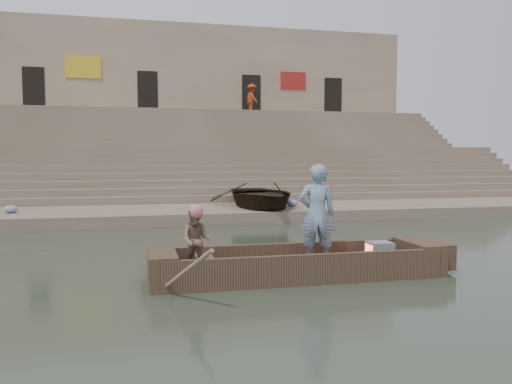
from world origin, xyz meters
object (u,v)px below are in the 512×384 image
object	(u,v)px
main_rowboat	(298,272)
pedestrian	(252,98)
standing_man	(317,214)
beached_rowboat	(260,195)
rowing_man	(197,240)
television	(379,252)

from	to	relation	value
main_rowboat	pedestrian	xyz separation A→B (m)	(4.58, 24.27, 6.04)
standing_man	beached_rowboat	distance (m)	9.32
rowing_man	television	size ratio (longest dim) A/B	2.54
rowing_man	beached_rowboat	distance (m)	10.09
rowing_man	pedestrian	world-z (taller)	pedestrian
television	pedestrian	xyz separation A→B (m)	(2.89, 24.27, 5.73)
beached_rowboat	standing_man	bearing A→B (deg)	-99.30
rowing_man	television	bearing A→B (deg)	18.20
standing_man	pedestrian	world-z (taller)	pedestrian
television	beached_rowboat	xyz separation A→B (m)	(-0.15, 9.38, 0.45)
main_rowboat	rowing_man	world-z (taller)	rowing_man
standing_man	rowing_man	distance (m)	2.41
standing_man	main_rowboat	bearing A→B (deg)	29.06
pedestrian	main_rowboat	bearing A→B (deg)	153.43
beached_rowboat	rowing_man	bearing A→B (deg)	-112.61
television	main_rowboat	bearing A→B (deg)	180.00
beached_rowboat	pedestrian	distance (m)	16.09
standing_man	pedestrian	distance (m)	24.99
standing_man	television	xyz separation A→B (m)	(1.26, -0.13, -0.77)
beached_rowboat	television	bearing A→B (deg)	-91.52
main_rowboat	beached_rowboat	world-z (taller)	beached_rowboat
standing_man	beached_rowboat	world-z (taller)	standing_man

